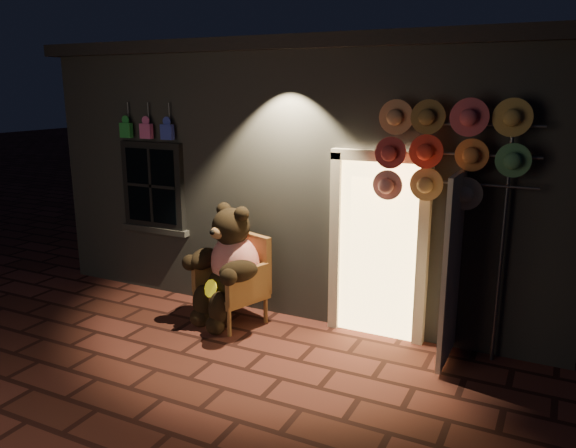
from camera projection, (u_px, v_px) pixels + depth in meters
The scene contains 5 objects.
ground at pixel (212, 361), 6.04m from camera, with size 60.00×60.00×0.00m, color brown.
shop_building at pixel (347, 159), 9.10m from camera, with size 7.30×5.95×3.51m.
wicker_armchair at pixel (237, 279), 7.00m from camera, with size 0.93×0.89×1.10m.
teddy_bear at pixel (229, 266), 6.84m from camera, with size 1.03×0.96×1.50m.
hat_rack at pixel (445, 154), 5.74m from camera, with size 1.66×0.22×2.73m.
Camera 1 is at (3.19, -4.58, 2.87)m, focal length 35.00 mm.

